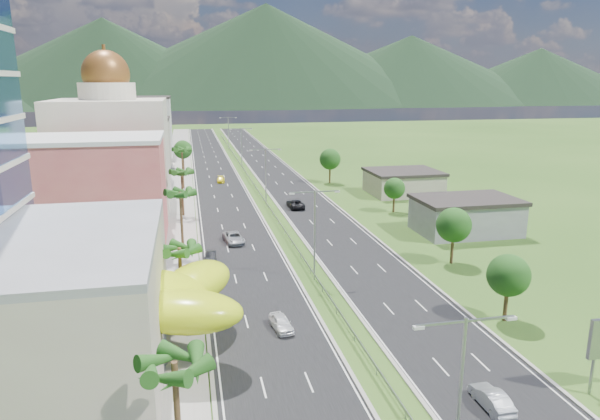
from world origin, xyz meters
TOP-DOWN VIEW (x-y plane):
  - ground at (0.00, 0.00)m, footprint 500.00×500.00m
  - road_left at (-7.50, 90.00)m, footprint 11.00×260.00m
  - road_right at (7.50, 90.00)m, footprint 11.00×260.00m
  - sidewalk_left at (-17.00, 90.00)m, footprint 7.00×260.00m
  - median_guardrail at (0.00, 71.99)m, footprint 0.10×216.06m
  - streetlight_median_a at (0.00, -25.00)m, footprint 6.04×0.25m
  - streetlight_median_b at (0.00, 10.00)m, footprint 6.04×0.25m
  - streetlight_median_c at (0.00, 50.00)m, footprint 6.04×0.25m
  - streetlight_median_d at (0.00, 95.00)m, footprint 6.04×0.25m
  - streetlight_median_e at (0.00, 140.00)m, footprint 6.04×0.25m
  - lime_canopy at (-20.00, -4.00)m, footprint 18.00×15.00m
  - pink_shophouse at (-28.00, 32.00)m, footprint 20.00×15.00m
  - domed_building at (-28.00, 55.00)m, footprint 20.00×20.00m
  - midrise_grey at (-27.00, 80.00)m, footprint 16.00×15.00m
  - midrise_beige at (-27.00, 102.00)m, footprint 16.00×15.00m
  - midrise_white at (-27.00, 125.00)m, footprint 16.00×15.00m
  - shed_near at (28.00, 25.00)m, footprint 15.00×10.00m
  - shed_far at (30.00, 55.00)m, footprint 14.00×12.00m
  - palm_tree_a at (-15.50, -22.00)m, footprint 3.60×3.60m
  - palm_tree_b at (-15.50, 2.00)m, footprint 3.60×3.60m
  - palm_tree_c at (-15.50, 22.00)m, footprint 3.60×3.60m
  - palm_tree_d at (-15.50, 45.00)m, footprint 3.60×3.60m
  - palm_tree_e at (-15.50, 70.00)m, footprint 3.60×3.60m
  - leafy_tree_lfar at (-15.50, 95.00)m, footprint 4.90×4.90m
  - leafy_tree_ra at (16.00, -5.00)m, footprint 4.20×4.20m
  - leafy_tree_rb at (19.00, 12.00)m, footprint 4.55×4.55m
  - leafy_tree_rc at (22.00, 40.00)m, footprint 3.85×3.85m
  - leafy_tree_rd at (18.00, 70.00)m, footprint 4.90×4.90m
  - mountain_ridge at (60.00, 450.00)m, footprint 860.00×140.00m
  - car_white_near_left at (-6.23, -2.42)m, footprint 2.17×4.25m
  - car_dark_left at (-11.97, 19.03)m, footprint 1.73×3.98m
  - car_silver_mid_left at (-8.22, 26.89)m, footprint 3.25×5.80m
  - car_yellow_far_left at (-6.95, 75.90)m, footprint 2.05×4.44m
  - car_silver_right at (6.66, -18.05)m, footprint 1.52×4.32m
  - car_dark_far_right at (5.11, 46.75)m, footprint 2.79×5.81m
  - motorcycle at (-12.30, 2.66)m, footprint 0.51×1.68m

SIDE VIEW (x-z plane):
  - ground at x=0.00m, z-range 0.00..0.00m
  - mountain_ridge at x=60.00m, z-range -45.00..45.00m
  - road_left at x=-7.50m, z-range 0.00..0.04m
  - road_right at x=7.50m, z-range 0.00..0.04m
  - sidewalk_left at x=-17.00m, z-range 0.00..0.12m
  - motorcycle at x=-12.30m, z-range 0.04..1.11m
  - median_guardrail at x=0.00m, z-range 0.24..1.00m
  - car_yellow_far_left at x=-6.95m, z-range 0.04..1.30m
  - car_dark_left at x=-11.97m, z-range 0.04..1.31m
  - car_white_near_left at x=-6.23m, z-range 0.04..1.43m
  - car_silver_right at x=6.66m, z-range 0.04..1.46m
  - car_silver_mid_left at x=-8.22m, z-range 0.04..1.57m
  - car_dark_far_right at x=5.11m, z-range 0.04..1.64m
  - shed_far at x=30.00m, z-range 0.00..4.40m
  - shed_near at x=28.00m, z-range 0.00..5.00m
  - leafy_tree_rc at x=22.00m, z-range 1.21..7.54m
  - leafy_tree_ra at x=16.00m, z-range 1.33..8.23m
  - lime_canopy at x=-20.00m, z-range 1.29..8.69m
  - leafy_tree_rb at x=19.00m, z-range 1.44..8.92m
  - leafy_tree_lfar at x=-15.50m, z-range 1.55..9.60m
  - leafy_tree_rd at x=18.00m, z-range 1.55..9.60m
  - midrise_beige at x=-27.00m, z-range 0.00..13.00m
  - streetlight_median_a at x=0.00m, z-range 1.25..12.25m
  - streetlight_median_b at x=0.00m, z-range 1.25..12.25m
  - streetlight_median_c at x=0.00m, z-range 1.25..12.25m
  - streetlight_median_d at x=0.00m, z-range 1.25..12.25m
  - streetlight_median_e at x=0.00m, z-range 1.25..12.25m
  - palm_tree_b at x=-15.50m, z-range 3.01..11.11m
  - pink_shophouse at x=-28.00m, z-range 0.00..15.00m
  - palm_tree_d at x=-15.50m, z-range 3.24..11.84m
  - midrise_grey at x=-27.00m, z-range 0.00..16.00m
  - palm_tree_a at x=-15.50m, z-range 3.47..12.57m
  - palm_tree_e at x=-15.50m, z-range 3.61..13.01m
  - palm_tree_c at x=-15.50m, z-range 3.70..13.30m
  - midrise_white at x=-27.00m, z-range 0.00..18.00m
  - domed_building at x=-28.00m, z-range -3.00..25.70m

